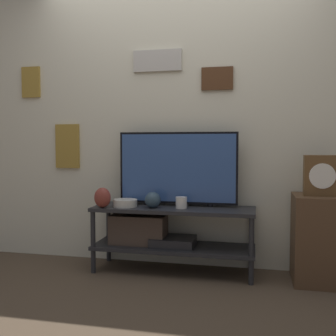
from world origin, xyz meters
The scene contains 10 objects.
ground_plane centered at (0.00, 0.00, 0.00)m, with size 12.00×12.00×0.00m, color #4C3D2D.
wall_back centered at (0.00, 0.50, 1.35)m, with size 6.40×0.08×2.70m.
media_console centered at (-0.11, 0.25, 0.34)m, with size 1.34×0.41×0.54m.
television centered at (0.02, 0.34, 0.87)m, with size 1.01×0.05×0.63m.
vase_round_glass centered at (-0.16, 0.19, 0.61)m, with size 0.13×0.13×0.13m.
vase_urn_stoneware centered at (-0.57, 0.10, 0.63)m, with size 0.14×0.11×0.17m.
vase_wide_bowl centered at (-0.40, 0.19, 0.57)m, with size 0.20×0.20×0.06m.
candle_jar centered at (0.07, 0.21, 0.59)m, with size 0.09×0.09×0.09m.
side_table centered at (1.15, 0.24, 0.34)m, with size 0.39×0.42×0.68m.
mantel_clock centered at (1.15, 0.22, 0.83)m, with size 0.25×0.11×0.31m.
Camera 1 is at (0.66, -2.93, 1.07)m, focal length 42.00 mm.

